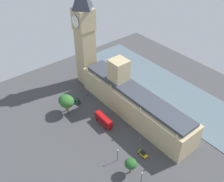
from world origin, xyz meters
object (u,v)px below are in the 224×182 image
(pedestrian_kerbside, at_px, (140,139))
(plane_tree_opposite_hall, at_px, (65,100))
(parliament_building, at_px, (132,100))
(plane_tree_near_tower, at_px, (131,164))
(street_lamp_leading, at_px, (118,153))
(double_decker_bus_under_trees, at_px, (104,120))
(pedestrian_midblock, at_px, (87,95))
(car_dark_green_by_river_gate, at_px, (77,101))
(plane_tree_far_end, at_px, (67,102))
(street_lamp_corner, at_px, (142,175))
(car_yellow_cab_trailing, at_px, (143,154))
(clock_tower, at_px, (84,33))

(pedestrian_kerbside, xyz_separation_m, plane_tree_opposite_hall, (14.99, -37.21, 6.17))
(parliament_building, relative_size, plane_tree_near_tower, 9.10)
(plane_tree_near_tower, height_order, street_lamp_leading, plane_tree_near_tower)
(double_decker_bus_under_trees, bearing_deg, pedestrian_midblock, 75.68)
(car_dark_green_by_river_gate, bearing_deg, plane_tree_far_end, -150.14)
(pedestrian_midblock, height_order, street_lamp_corner, street_lamp_corner)
(car_yellow_cab_trailing, distance_m, plane_tree_near_tower, 10.98)
(parliament_building, height_order, pedestrian_kerbside, parliament_building)
(car_yellow_cab_trailing, xyz_separation_m, pedestrian_midblock, (-4.77, -47.31, -0.17))
(car_yellow_cab_trailing, xyz_separation_m, plane_tree_opposite_hall, (10.30, -43.80, 5.96))
(double_decker_bus_under_trees, height_order, plane_tree_far_end, plane_tree_far_end)
(parliament_building, bearing_deg, street_lamp_corner, 52.68)
(clock_tower, distance_m, car_dark_green_by_river_gate, 35.23)
(double_decker_bus_under_trees, distance_m, plane_tree_far_end, 19.85)
(car_dark_green_by_river_gate, bearing_deg, double_decker_bus_under_trees, -86.37)
(clock_tower, relative_size, pedestrian_midblock, 35.47)
(plane_tree_far_end, relative_size, plane_tree_opposite_hall, 1.07)
(plane_tree_far_end, bearing_deg, street_lamp_corner, 91.44)
(pedestrian_midblock, bearing_deg, car_yellow_cab_trailing, 31.46)
(car_dark_green_by_river_gate, relative_size, pedestrian_midblock, 2.64)
(plane_tree_opposite_hall, bearing_deg, plane_tree_far_end, 83.36)
(parliament_building, bearing_deg, pedestrian_midblock, -68.61)
(car_yellow_cab_trailing, bearing_deg, clock_tower, -98.87)
(pedestrian_kerbside, relative_size, street_lamp_corner, 0.26)
(parliament_building, distance_m, plane_tree_far_end, 31.52)
(street_lamp_corner, bearing_deg, car_yellow_cab_trailing, -137.16)
(car_yellow_cab_trailing, distance_m, plane_tree_opposite_hall, 45.39)
(plane_tree_opposite_hall, height_order, street_lamp_corner, plane_tree_opposite_hall)
(parliament_building, height_order, clock_tower, clock_tower)
(plane_tree_near_tower, xyz_separation_m, street_lamp_leading, (0.32, -7.34, -0.60))
(street_lamp_leading, height_order, street_lamp_corner, street_lamp_leading)
(pedestrian_kerbside, bearing_deg, plane_tree_near_tower, -170.51)
(pedestrian_midblock, relative_size, plane_tree_far_end, 0.15)
(parliament_building, relative_size, plane_tree_opposite_hall, 6.86)
(pedestrian_kerbside, bearing_deg, plane_tree_opposite_hall, 88.00)
(pedestrian_midblock, bearing_deg, plane_tree_far_end, -32.75)
(plane_tree_far_end, distance_m, street_lamp_corner, 50.47)
(car_dark_green_by_river_gate, relative_size, plane_tree_near_tower, 0.58)
(plane_tree_far_end, bearing_deg, pedestrian_midblock, -159.97)
(parliament_building, distance_m, clock_tower, 42.92)
(parliament_building, height_order, double_decker_bus_under_trees, parliament_building)
(street_lamp_leading, bearing_deg, car_dark_green_by_river_gate, -100.14)
(parliament_building, xyz_separation_m, street_lamp_corner, (23.75, 31.16, -3.50))
(street_lamp_leading, distance_m, street_lamp_corner, 13.11)
(double_decker_bus_under_trees, height_order, plane_tree_near_tower, plane_tree_near_tower)
(parliament_building, height_order, car_dark_green_by_river_gate, parliament_building)
(clock_tower, distance_m, plane_tree_near_tower, 70.62)
(clock_tower, distance_m, pedestrian_midblock, 32.33)
(parliament_building, xyz_separation_m, street_lamp_leading, (24.44, 18.08, -2.86))
(plane_tree_far_end, bearing_deg, pedestrian_kerbside, 113.43)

